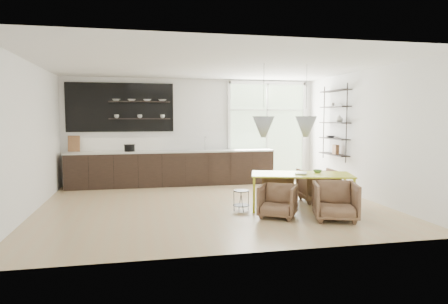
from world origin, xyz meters
TOP-DOWN VIEW (x-y plane):
  - room at (0.58, 1.10)m, footprint 7.02×6.01m
  - kitchen_run at (-0.69, 2.69)m, footprint 5.54×0.69m
  - right_shelving at (3.36, 1.17)m, footprint 0.26×1.22m
  - dining_table at (1.68, -0.71)m, footprint 2.14×1.41m
  - armchair_back_left at (1.50, 0.17)m, footprint 0.87×0.88m
  - armchair_back_right at (2.34, -0.07)m, footprint 0.82×0.84m
  - armchair_front_left at (1.01, -1.22)m, footprint 0.90×0.90m
  - armchair_front_right at (1.94, -1.64)m, footprint 0.94×0.95m
  - wire_stool at (0.47, -0.61)m, footprint 0.32×0.32m
  - table_book at (1.56, -0.68)m, footprint 0.34×0.37m
  - table_bowl at (2.07, -0.62)m, footprint 0.19×0.19m

SIDE VIEW (x-z plane):
  - wire_stool at x=0.47m, z-range 0.06..0.47m
  - armchair_front_left at x=1.01m, z-range 0.00..0.61m
  - armchair_back_left at x=1.50m, z-range 0.00..0.63m
  - armchair_front_right at x=1.94m, z-range 0.00..0.69m
  - armchair_back_right at x=2.34m, z-range 0.00..0.71m
  - kitchen_run at x=-0.69m, z-range -0.78..1.97m
  - dining_table at x=1.68m, z-range 0.31..1.03m
  - table_book at x=1.56m, z-range 0.72..0.75m
  - table_bowl at x=2.07m, z-range 0.72..0.77m
  - room at x=0.58m, z-range 0.00..2.92m
  - right_shelving at x=3.36m, z-range 0.70..2.60m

